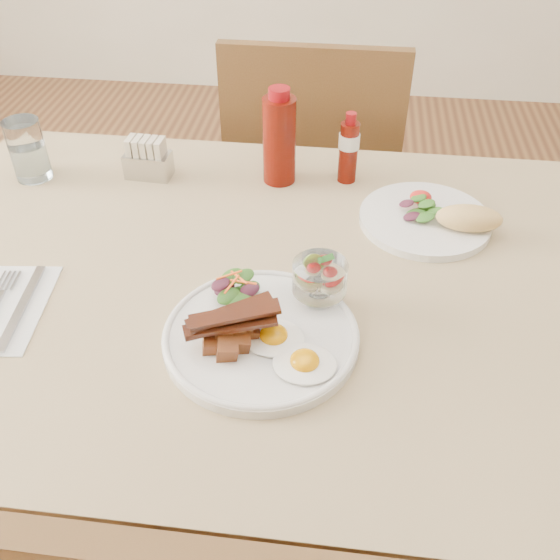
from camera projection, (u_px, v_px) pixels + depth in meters
The scene contains 13 objects.
table at pixel (283, 316), 1.06m from camera, with size 1.33×0.88×0.75m.
chair_far at pixel (313, 184), 1.66m from camera, with size 0.42×0.42×0.93m.
main_plate at pixel (261, 337), 0.89m from camera, with size 0.28×0.28×0.02m, color white.
fried_eggs at pixel (289, 349), 0.85m from camera, with size 0.14×0.13×0.02m.
bacon_potato_pile at pixel (231, 329), 0.85m from camera, with size 0.13×0.09×0.06m.
side_salad at pixel (237, 290), 0.93m from camera, with size 0.08×0.07×0.04m.
fruit_cup at pixel (320, 277), 0.91m from camera, with size 0.08×0.08×0.08m.
second_plate at pixel (435, 218), 1.10m from camera, with size 0.25×0.23×0.06m.
ketchup_bottle at pixel (279, 139), 1.18m from camera, with size 0.08×0.08×0.19m.
hot_sauce_bottle at pixel (349, 149), 1.19m from camera, with size 0.04×0.04×0.14m.
sugar_caddy at pixel (148, 160), 1.22m from camera, with size 0.09×0.05×0.08m.
water_glass at pixel (29, 153), 1.21m from camera, with size 0.07×0.07×0.12m.
napkin_cutlery at pixel (9, 308), 0.94m from camera, with size 0.13×0.21×0.01m.
Camera 1 is at (0.09, -0.77, 1.39)m, focal length 40.00 mm.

